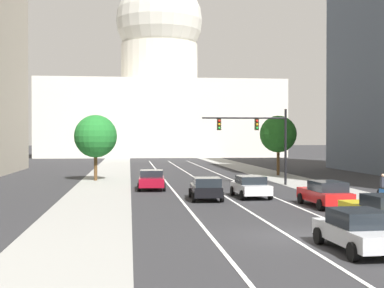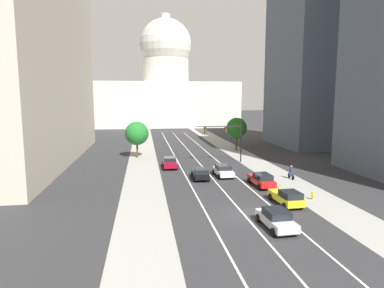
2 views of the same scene
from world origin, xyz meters
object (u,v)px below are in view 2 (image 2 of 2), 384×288
Objects in this scene: car_crimson at (170,162)px; street_tree_near_right at (237,128)px; car_red at (262,179)px; capitol_building at (166,89)px; cyclist at (291,172)px; car_silver at (276,218)px; car_white at (223,171)px; car_yellow at (287,197)px; traffic_signal_mast at (227,134)px; fire_hydrant at (313,195)px; car_black at (200,173)px; street_tree_near_left at (137,133)px.

street_tree_near_right is at bearing -42.18° from car_crimson.
capitol_building is at bearing 1.59° from car_red.
car_crimson is at bearing 56.94° from cyclist.
car_silver is 17.38m from car_white.
car_crimson is (-4.79, -76.04, -12.56)m from capitol_building.
car_yellow is at bearing 178.53° from car_red.
traffic_signal_mast is (2.82, 26.59, 3.69)m from car_silver.
car_crimson is at bearing 12.86° from car_silver.
car_silver is 26.99m from traffic_signal_mast.
car_red is at bearing -17.14° from car_silver.
car_crimson is (-9.60, 18.56, 0.01)m from car_yellow.
cyclist is at bearing -29.68° from car_yellow.
car_white is at bearing -2.20° from car_silver.
traffic_signal_mast reaches higher than street_tree_near_right.
capitol_building reaches higher than cyclist.
car_yellow is 0.93× the size of car_red.
car_yellow is at bearing -160.64° from fire_hydrant.
car_yellow is 21.71m from traffic_signal_mast.
car_silver is at bearing 178.65° from car_white.
cyclist reaches higher than car_white.
capitol_building is 11.96× the size of car_black.
capitol_building is 94.69m from fire_hydrant.
car_silver is at bearing -135.47° from fire_hydrant.
car_red is 2.77× the size of cyclist.
capitol_building is 6.78× the size of traffic_signal_mast.
car_black is (-1.61, -83.65, -12.56)m from capitol_building.
capitol_building is at bearing 81.81° from street_tree_near_left.
cyclist is (4.86, 9.53, 0.09)m from car_yellow.
fire_hydrant is at bearing -141.17° from car_crimson.
car_yellow is 3.44m from fire_hydrant.
street_tree_near_right is at bearing -10.33° from car_yellow.
capitol_building is at bearing 98.47° from street_tree_near_right.
car_black reaches higher than car_silver.
capitol_building is at bearing -0.24° from car_white.
capitol_building is 88.83m from car_red.
street_tree_near_left is at bearing 27.87° from car_black.
capitol_building reaches higher than car_yellow.
car_crimson is 1.06× the size of car_silver.
car_silver is (1.60, -99.81, -12.58)m from capitol_building.
car_crimson is 9.04m from car_white.
fire_hydrant is at bearing -47.66° from car_silver.
car_red is 26.57m from street_tree_near_right.
street_tree_near_right reaches higher than car_black.
capitol_building is 8.03× the size of street_tree_near_left.
car_black is 0.67× the size of street_tree_near_left.
car_yellow is 0.95× the size of car_crimson.
car_silver is at bearing -166.49° from car_black.
street_tree_near_left is at bearing 33.07° from car_red.
street_tree_near_right reaches higher than car_silver.
street_tree_near_right is 19.50m from street_tree_near_left.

